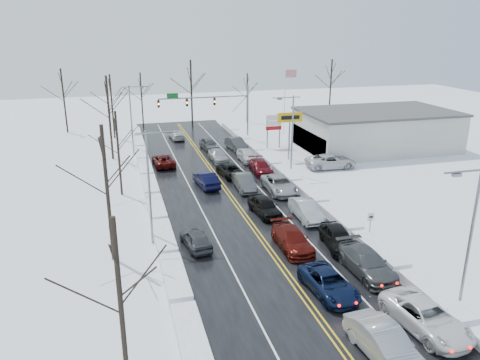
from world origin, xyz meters
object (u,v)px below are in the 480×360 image
object	(u,v)px
dealership_building	(376,130)
traffic_signal_mast	(214,104)
tires_plus_sign	(290,121)
oncoming_car_0	(206,186)
flagpole	(286,96)

from	to	relation	value
dealership_building	traffic_signal_mast	bearing A→B (deg)	154.05
tires_plus_sign	dealership_building	world-z (taller)	tires_plus_sign
dealership_building	oncoming_car_0	world-z (taller)	dealership_building
traffic_signal_mast	tires_plus_sign	world-z (taller)	traffic_signal_mast
dealership_building	tires_plus_sign	bearing A→B (deg)	-171.53
traffic_signal_mast	flagpole	size ratio (longest dim) A/B	1.33
traffic_signal_mast	tires_plus_sign	bearing A→B (deg)	-59.54
traffic_signal_mast	flagpole	world-z (taller)	flagpole
traffic_signal_mast	flagpole	distance (m)	11.90
dealership_building	oncoming_car_0	xyz separation A→B (m)	(-25.74, -9.80, -2.66)
oncoming_car_0	traffic_signal_mast	bearing A→B (deg)	-111.38
traffic_signal_mast	oncoming_car_0	distance (m)	21.19
oncoming_car_0	dealership_building	bearing A→B (deg)	-165.79
flagpole	dealership_building	distance (m)	15.24
flagpole	oncoming_car_0	world-z (taller)	flagpole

